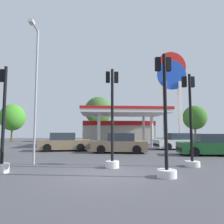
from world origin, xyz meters
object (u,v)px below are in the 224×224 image
object	(u,v)px
tree_1	(99,111)
corner_streetlamp	(35,82)
car_3	(120,144)
car_2	(65,143)
traffic_signal_0	(112,130)
car_4	(209,145)
station_pole_sign	(172,85)
traffic_signal_1	(191,132)
tree_2	(195,118)
traffic_signal_2	(166,133)
car_0	(178,142)
tree_0	(12,117)
traffic_signal_3	(2,140)

from	to	relation	value
tree_1	corner_streetlamp	xyz separation A→B (m)	(-3.81, -23.31, -0.69)
corner_streetlamp	car_3	bearing A→B (deg)	46.72
car_2	traffic_signal_0	xyz separation A→B (m)	(3.67, -8.98, 1.12)
car_3	traffic_signal_0	bearing A→B (deg)	-99.61
tree_1	car_4	bearing A→B (deg)	-67.86
station_pole_sign	traffic_signal_1	bearing A→B (deg)	-107.83
station_pole_sign	tree_2	bearing A→B (deg)	50.78
traffic_signal_1	traffic_signal_2	bearing A→B (deg)	-132.97
car_0	tree_0	bearing A→B (deg)	143.91
car_2	traffic_signal_2	bearing A→B (deg)	-63.33
traffic_signal_1	car_4	bearing A→B (deg)	52.02
car_3	tree_1	size ratio (longest dim) A/B	0.63
car_4	corner_streetlamp	world-z (taller)	corner_streetlamp
traffic_signal_2	tree_1	distance (m)	27.07
car_3	tree_0	size ratio (longest dim) A/B	0.75
traffic_signal_0	traffic_signal_3	distance (m)	5.05
traffic_signal_3	traffic_signal_2	bearing A→B (deg)	-11.53
traffic_signal_0	station_pole_sign	bearing A→B (deg)	59.68
traffic_signal_0	tree_2	bearing A→B (deg)	56.14
tree_2	tree_0	bearing A→B (deg)	177.97
traffic_signal_0	traffic_signal_2	size ratio (longest dim) A/B	1.00
car_0	car_2	bearing A→B (deg)	-176.41
traffic_signal_3	tree_0	world-z (taller)	tree_0
traffic_signal_0	traffic_signal_3	xyz separation A→B (m)	(-4.96, -0.84, -0.46)
tree_1	station_pole_sign	bearing A→B (deg)	-42.90
traffic_signal_1	corner_streetlamp	distance (m)	8.86
car_3	corner_streetlamp	bearing A→B (deg)	-133.28
traffic_signal_0	car_3	bearing A→B (deg)	80.39
traffic_signal_3	car_3	bearing A→B (deg)	51.55
car_0	traffic_signal_3	distance (m)	16.17
car_2	traffic_signal_2	xyz separation A→B (m)	(5.64, -11.24, 0.98)
car_2	car_3	xyz separation A→B (m)	(4.83, -2.11, -0.01)
traffic_signal_0	traffic_signal_2	world-z (taller)	traffic_signal_2
car_4	traffic_signal_1	xyz separation A→B (m)	(-3.56, -4.56, 1.02)
car_0	traffic_signal_2	world-z (taller)	traffic_signal_2
car_3	car_4	xyz separation A→B (m)	(6.52, -2.26, -0.01)
traffic_signal_2	corner_streetlamp	size ratio (longest dim) A/B	0.66
car_4	traffic_signal_1	world-z (taller)	traffic_signal_1
traffic_signal_1	traffic_signal_3	world-z (taller)	traffic_signal_1
car_0	tree_2	xyz separation A→B (m)	(9.39, 15.21, 3.44)
car_0	corner_streetlamp	bearing A→B (deg)	-143.55
traffic_signal_0	traffic_signal_1	distance (m)	4.12
car_2	traffic_signal_0	distance (m)	9.76
car_4	traffic_signal_2	bearing A→B (deg)	-129.74
car_3	corner_streetlamp	world-z (taller)	corner_streetlamp
car_2	corner_streetlamp	bearing A→B (deg)	-93.95
car_2	tree_0	distance (m)	20.78
car_3	traffic_signal_1	world-z (taller)	traffic_signal_1
car_4	traffic_signal_0	world-z (taller)	traffic_signal_0
tree_0	traffic_signal_0	bearing A→B (deg)	-59.85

